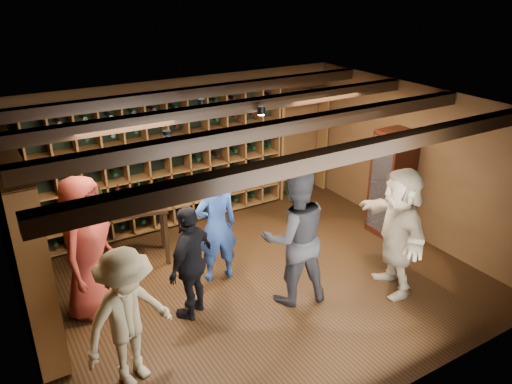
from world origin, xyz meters
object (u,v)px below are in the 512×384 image
display_cabinet (391,185)px  guest_khaki (128,318)px  guest_beige (398,231)px  man_blue_shirt (216,226)px  guest_red_floral (86,248)px  tasting_table (124,214)px  man_grey_suit (295,237)px  guest_woman_black (191,262)px

display_cabinet → guest_khaki: 4.94m
guest_beige → man_blue_shirt: bearing=-106.4°
guest_red_floral → guest_beige: guest_red_floral is taller
display_cabinet → man_blue_shirt: display_cabinet is taller
tasting_table → man_grey_suit: bearing=-38.4°
guest_red_floral → man_grey_suit: bearing=-76.4°
guest_red_floral → guest_woman_black: size_ratio=1.23×
tasting_table → guest_woman_black: bearing=-65.6°
guest_woman_black → guest_beige: guest_beige is taller
man_grey_suit → guest_khaki: bearing=22.1°
guest_red_floral → guest_khaki: 1.44m
guest_beige → guest_red_floral: bearing=-92.9°
display_cabinet → guest_beige: (-1.16, -1.28, 0.04)m
man_grey_suit → guest_beige: man_grey_suit is taller
guest_khaki → man_grey_suit: bearing=-10.4°
man_blue_shirt → guest_red_floral: guest_red_floral is taller
display_cabinet → tasting_table: (-4.10, 1.31, -0.05)m
guest_khaki → tasting_table: guest_khaki is taller
guest_red_floral → display_cabinet: bearing=-55.6°
man_grey_suit → guest_khaki: man_grey_suit is taller
display_cabinet → guest_red_floral: guest_red_floral is taller
man_blue_shirt → guest_khaki: size_ratio=1.03×
man_blue_shirt → man_grey_suit: bearing=130.2°
display_cabinet → man_blue_shirt: bearing=176.1°
tasting_table → guest_beige: bearing=-27.6°
guest_woman_black → guest_khaki: (-1.03, -0.72, 0.04)m
man_blue_shirt → guest_khaki: bearing=44.7°
man_blue_shirt → guest_khaki: 2.13m
guest_red_floral → tasting_table: guest_red_floral is taller
display_cabinet → tasting_table: display_cabinet is taller
guest_red_floral → guest_beige: (3.71, -1.62, -0.05)m
guest_red_floral → guest_beige: bearing=-75.1°
tasting_table → man_blue_shirt: bearing=-34.8°
display_cabinet → guest_woman_black: bearing=-174.5°
man_grey_suit → guest_red_floral: guest_red_floral is taller
man_blue_shirt → guest_red_floral: (-1.74, 0.13, 0.12)m
guest_khaki → man_blue_shirt: bearing=19.3°
guest_woman_black → guest_khaki: size_ratio=0.96×
guest_red_floral → tasting_table: bearing=-0.2°
man_grey_suit → guest_beige: bearing=172.7°
guest_red_floral → guest_khaki: guest_red_floral is taller
guest_red_floral → guest_beige: size_ratio=1.06×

